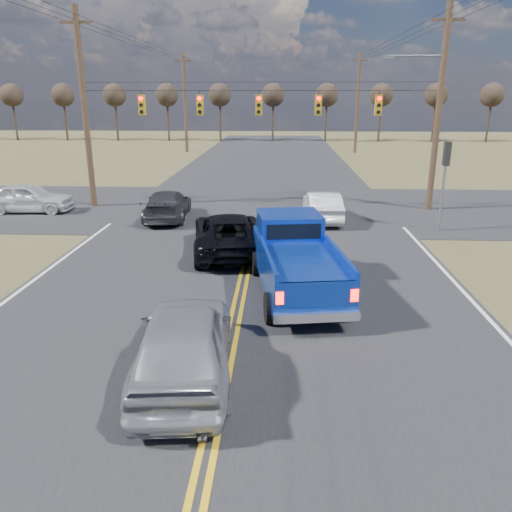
{
  "coord_description": "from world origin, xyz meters",
  "views": [
    {
      "loc": [
        1.16,
        -8.33,
        5.71
      ],
      "look_at": [
        0.51,
        4.8,
        1.5
      ],
      "focal_mm": 35.0,
      "sensor_mm": 36.0,
      "label": 1
    }
  ],
  "objects_px": {
    "dgrey_car_queue": "(167,205)",
    "cross_car_west": "(29,198)",
    "pickup_truck": "(296,259)",
    "silver_suv": "(184,342)",
    "white_car_queue": "(322,206)",
    "black_suv": "(228,233)"
  },
  "relations": [
    {
      "from": "dgrey_car_queue",
      "to": "cross_car_west",
      "type": "distance_m",
      "value": 7.53
    },
    {
      "from": "silver_suv",
      "to": "pickup_truck",
      "type": "bearing_deg",
      "value": -121.83
    },
    {
      "from": "silver_suv",
      "to": "white_car_queue",
      "type": "xyz_separation_m",
      "value": [
        3.98,
        14.31,
        -0.12
      ]
    },
    {
      "from": "silver_suv",
      "to": "dgrey_car_queue",
      "type": "bearing_deg",
      "value": -81.73
    },
    {
      "from": "white_car_queue",
      "to": "cross_car_west",
      "type": "height_order",
      "value": "cross_car_west"
    },
    {
      "from": "dgrey_car_queue",
      "to": "white_car_queue",
      "type": "bearing_deg",
      "value": 176.22
    },
    {
      "from": "pickup_truck",
      "to": "white_car_queue",
      "type": "height_order",
      "value": "pickup_truck"
    },
    {
      "from": "white_car_queue",
      "to": "dgrey_car_queue",
      "type": "relative_size",
      "value": 0.9
    },
    {
      "from": "silver_suv",
      "to": "dgrey_car_queue",
      "type": "height_order",
      "value": "silver_suv"
    },
    {
      "from": "pickup_truck",
      "to": "white_car_queue",
      "type": "relative_size",
      "value": 1.4
    },
    {
      "from": "pickup_truck",
      "to": "black_suv",
      "type": "xyz_separation_m",
      "value": [
        -2.45,
        3.98,
        -0.29
      ]
    },
    {
      "from": "pickup_truck",
      "to": "dgrey_car_queue",
      "type": "bearing_deg",
      "value": 114.29
    },
    {
      "from": "black_suv",
      "to": "dgrey_car_queue",
      "type": "distance_m",
      "value": 6.39
    },
    {
      "from": "pickup_truck",
      "to": "dgrey_car_queue",
      "type": "relative_size",
      "value": 1.27
    },
    {
      "from": "cross_car_west",
      "to": "pickup_truck",
      "type": "bearing_deg",
      "value": -130.46
    },
    {
      "from": "dgrey_car_queue",
      "to": "cross_car_west",
      "type": "height_order",
      "value": "cross_car_west"
    },
    {
      "from": "black_suv",
      "to": "dgrey_car_queue",
      "type": "height_order",
      "value": "black_suv"
    },
    {
      "from": "pickup_truck",
      "to": "white_car_queue",
      "type": "xyz_separation_m",
      "value": [
        1.53,
        9.35,
        -0.35
      ]
    },
    {
      "from": "pickup_truck",
      "to": "cross_car_west",
      "type": "bearing_deg",
      "value": 133.76
    },
    {
      "from": "silver_suv",
      "to": "cross_car_west",
      "type": "height_order",
      "value": "silver_suv"
    },
    {
      "from": "silver_suv",
      "to": "cross_car_west",
      "type": "bearing_deg",
      "value": -60.14
    },
    {
      "from": "white_car_queue",
      "to": "dgrey_car_queue",
      "type": "height_order",
      "value": "white_car_queue"
    }
  ]
}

